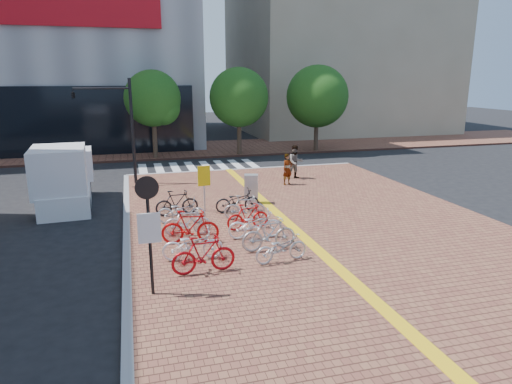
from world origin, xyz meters
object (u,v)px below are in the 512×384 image
object	(u,v)px
bike_7	(269,234)
bike_3	(187,222)
bike_8	(255,224)
bike_2	(190,227)
bike_4	(181,211)
notice_sign	(149,221)
bike_5	(177,203)
yellow_sign	(204,180)
bike_9	(248,216)
pedestrian_a	(287,169)
traffic_light_pole	(106,112)
bike_11	(238,201)
utility_box	(251,189)
bike_1	(193,245)
bike_0	(204,255)
bike_6	(281,248)
bike_10	(245,207)
box_truck	(64,178)
pedestrian_b	(295,162)

from	to	relation	value
bike_7	bike_3	bearing A→B (deg)	43.64
bike_8	bike_2	bearing A→B (deg)	91.46
bike_4	bike_7	distance (m)	4.30
bike_4	notice_sign	world-z (taller)	notice_sign
bike_5	yellow_sign	world-z (taller)	yellow_sign
bike_5	bike_7	size ratio (longest dim) A/B	0.94
bike_7	bike_9	world-z (taller)	bike_7
bike_4	bike_8	size ratio (longest dim) A/B	0.97
bike_2	bike_8	bearing A→B (deg)	-83.64
bike_7	pedestrian_a	size ratio (longest dim) A/B	1.13
yellow_sign	traffic_light_pole	distance (m)	7.70
notice_sign	bike_8	bearing A→B (deg)	42.79
bike_8	bike_11	world-z (taller)	bike_8
bike_2	utility_box	world-z (taller)	utility_box
bike_1	bike_9	distance (m)	3.33
bike_7	bike_4	bearing A→B (deg)	29.78
bike_9	bike_2	bearing A→B (deg)	105.18
bike_3	bike_4	bearing A→B (deg)	7.66
bike_2	bike_9	bearing A→B (deg)	-59.32
bike_8	yellow_sign	bearing A→B (deg)	20.77
bike_5	bike_7	xyz separation A→B (m)	(2.45, -4.70, 0.03)
bike_7	yellow_sign	bearing A→B (deg)	10.36
bike_0	bike_4	bearing A→B (deg)	-2.28
bike_0	bike_3	xyz separation A→B (m)	(-0.04, 3.33, -0.05)
bike_5	yellow_sign	distance (m)	1.45
bike_5	bike_6	world-z (taller)	bike_5
bike_3	bike_10	distance (m)	2.72
bike_10	bike_7	bearing A→B (deg)	-173.49
bike_10	yellow_sign	size ratio (longest dim) A/B	0.85
bike_1	pedestrian_a	xyz separation A→B (m)	(6.14, 8.77, 0.33)
traffic_light_pole	box_truck	xyz separation A→B (m)	(-1.79, -3.36, -2.58)
bike_5	box_truck	xyz separation A→B (m)	(-4.54, 3.06, 0.63)
pedestrian_a	yellow_sign	bearing A→B (deg)	-164.94
bike_1	bike_6	world-z (taller)	bike_1
bike_4	bike_6	world-z (taller)	bike_4
bike_1	yellow_sign	xyz separation A→B (m)	(1.21, 5.08, 0.85)
utility_box	bike_11	bearing A→B (deg)	-127.26
bike_8	pedestrian_a	bearing A→B (deg)	-23.50
bike_5	yellow_sign	bearing A→B (deg)	-81.38
bike_9	pedestrian_a	xyz separation A→B (m)	(3.79, 6.41, 0.33)
bike_2	bike_4	bearing A→B (deg)	9.46
bike_3	bike_1	bearing A→B (deg)	-177.54
bike_8	pedestrian_b	xyz separation A→B (m)	(4.70, 8.68, 0.43)
bike_4	notice_sign	xyz separation A→B (m)	(-1.40, -5.75, 1.49)
yellow_sign	bike_3	bearing A→B (deg)	-110.95
bike_9	box_truck	world-z (taller)	box_truck
bike_11	traffic_light_pole	distance (m)	9.06
bike_2	bike_0	bearing A→B (deg)	-170.44
notice_sign	box_truck	xyz separation A→B (m)	(-3.20, 9.93, -0.83)
bike_6	notice_sign	world-z (taller)	notice_sign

